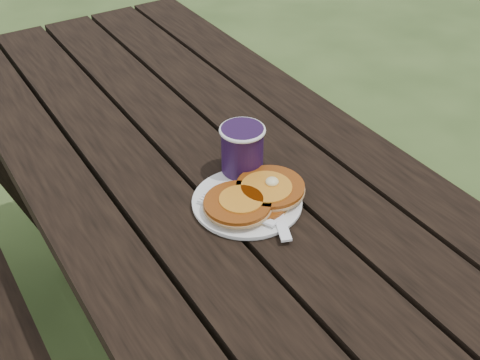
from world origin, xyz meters
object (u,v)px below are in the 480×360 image
plate (247,203)px  pancake_stack (255,196)px  picnic_table (213,281)px  coffee_cup (242,149)px

plate → pancake_stack: size_ratio=0.99×
picnic_table → pancake_stack: 0.45m
coffee_cup → plate: bearing=-117.2°
picnic_table → plate: 0.43m
coffee_cup → pancake_stack: bearing=-109.2°
picnic_table → pancake_stack: (-0.01, -0.19, 0.41)m
plate → picnic_table: bearing=84.9°
picnic_table → coffee_cup: bearing=-70.7°
picnic_table → plate: size_ratio=8.68×
picnic_table → coffee_cup: 0.45m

